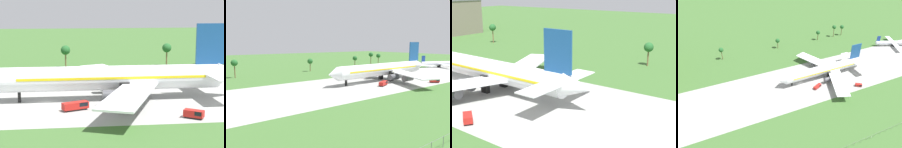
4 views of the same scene
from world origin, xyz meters
The scene contains 5 objects.
ground_plane centered at (0.00, 0.00, 0.00)m, with size 600.00×600.00×0.00m, color #3D662D.
taxiway_strip centered at (0.00, 0.00, 0.01)m, with size 320.00×44.00×0.02m.
jet_airliner centered at (18.81, 0.67, 5.67)m, with size 68.54×60.15×19.45m.
baggage_tug centered at (32.68, -18.65, 1.04)m, with size 4.62×4.08×1.89m.
palm_tree_row centered at (28.76, 54.37, 7.84)m, with size 116.14×3.60×11.33m.
Camera 3 is at (87.27, -57.55, 28.99)m, focal length 50.00 mm.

